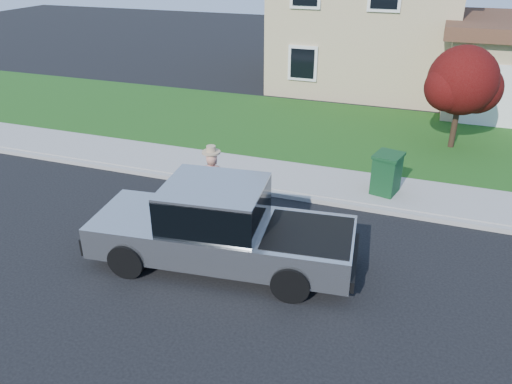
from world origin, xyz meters
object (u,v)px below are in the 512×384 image
pickup_truck (221,228)px  trash_bin (387,173)px  woman (213,183)px  ornamental_tree (463,84)px

pickup_truck → trash_bin: pickup_truck is taller
woman → trash_bin: (4.05, 2.47, -0.17)m
pickup_truck → trash_bin: 5.35m
woman → ornamental_tree: (5.80, 6.87, 1.36)m
pickup_truck → woman: 2.24m
trash_bin → woman: bearing=-134.9°
woman → trash_bin: size_ratio=1.68×
trash_bin → pickup_truck: bearing=-110.2°
pickup_truck → ornamental_tree: bearing=55.6°
ornamental_tree → trash_bin: 4.97m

